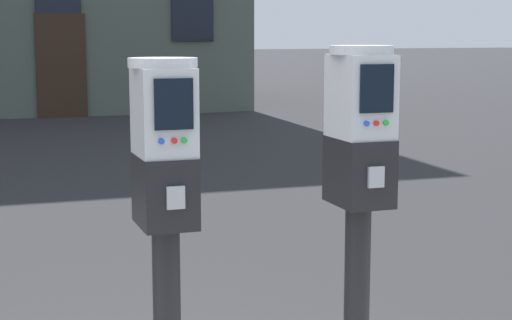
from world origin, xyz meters
TOP-DOWN VIEW (x-y plane):
  - parking_meter_near_kerb at (-0.01, -0.34)m, footprint 0.22×0.25m
  - parking_meter_twin_adjacent at (0.67, -0.34)m, footprint 0.22×0.25m

SIDE VIEW (x-z plane):
  - parking_meter_near_kerb at x=-0.01m, z-range 0.42..1.92m
  - parking_meter_twin_adjacent at x=0.67m, z-range 0.43..1.96m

